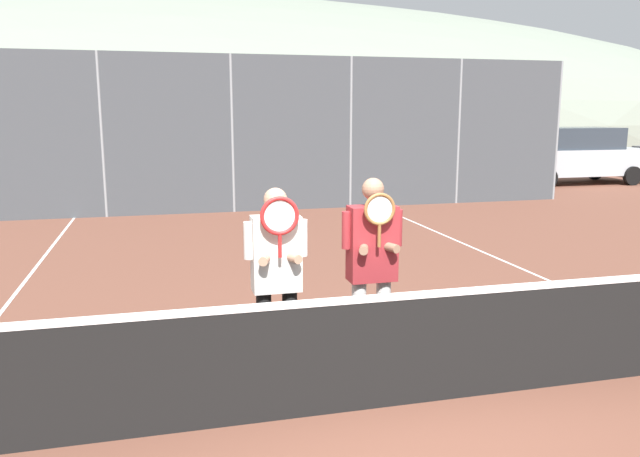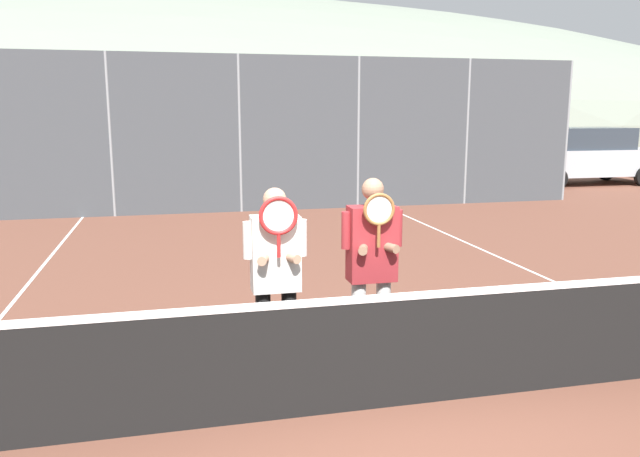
# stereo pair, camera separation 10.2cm
# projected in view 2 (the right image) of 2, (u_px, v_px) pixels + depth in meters

# --- Properties ---
(ground_plane) EXTENTS (120.00, 120.00, 0.00)m
(ground_plane) POSITION_uv_depth(u_px,v_px,m) (382.00, 407.00, 4.95)
(ground_plane) COLOR brown
(hill_distant) EXTENTS (118.29, 65.71, 23.00)m
(hill_distant) POSITION_uv_depth(u_px,v_px,m) (188.00, 137.00, 57.87)
(hill_distant) COLOR gray
(hill_distant) RESTS_ON ground_plane
(clubhouse_building) EXTENTS (15.80, 5.50, 3.42)m
(clubhouse_building) POSITION_uv_depth(u_px,v_px,m) (173.00, 127.00, 22.74)
(clubhouse_building) COLOR #9EA3A8
(clubhouse_building) RESTS_ON ground_plane
(fence_back) EXTENTS (17.09, 0.06, 3.59)m
(fence_back) POSITION_uv_depth(u_px,v_px,m) (240.00, 134.00, 14.29)
(fence_back) COLOR gray
(fence_back) RESTS_ON ground_plane
(tennis_net) EXTENTS (9.49, 0.09, 1.03)m
(tennis_net) POSITION_uv_depth(u_px,v_px,m) (383.00, 350.00, 4.86)
(tennis_net) COLOR gray
(tennis_net) RESTS_ON ground_plane
(court_line_right_sideline) EXTENTS (0.05, 16.00, 0.01)m
(court_line_right_sideline) POSITION_uv_depth(u_px,v_px,m) (553.00, 281.00, 8.62)
(court_line_right_sideline) COLOR white
(court_line_right_sideline) RESTS_ON ground_plane
(player_leftmost) EXTENTS (0.54, 0.34, 1.69)m
(player_leftmost) POSITION_uv_depth(u_px,v_px,m) (276.00, 270.00, 5.28)
(player_leftmost) COLOR black
(player_leftmost) RESTS_ON ground_plane
(player_center_left) EXTENTS (0.55, 0.34, 1.75)m
(player_center_left) POSITION_uv_depth(u_px,v_px,m) (372.00, 261.00, 5.49)
(player_center_left) COLOR white
(player_center_left) RESTS_ON ground_plane
(car_far_left) EXTENTS (4.73, 1.93, 1.86)m
(car_far_left) POSITION_uv_depth(u_px,v_px,m) (78.00, 163.00, 16.82)
(car_far_left) COLOR navy
(car_far_left) RESTS_ON ground_plane
(car_left_of_center) EXTENTS (4.52, 1.92, 1.78)m
(car_left_of_center) POSITION_uv_depth(u_px,v_px,m) (270.00, 162.00, 17.56)
(car_left_of_center) COLOR #B2B7BC
(car_left_of_center) RESTS_ON ground_plane
(car_center) EXTENTS (4.54, 2.09, 1.86)m
(car_center) POSITION_uv_depth(u_px,v_px,m) (432.00, 157.00, 19.07)
(car_center) COLOR black
(car_center) RESTS_ON ground_plane
(car_right_of_center) EXTENTS (4.69, 1.92, 1.80)m
(car_right_of_center) POSITION_uv_depth(u_px,v_px,m) (585.00, 156.00, 19.96)
(car_right_of_center) COLOR #B2B7BC
(car_right_of_center) RESTS_ON ground_plane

